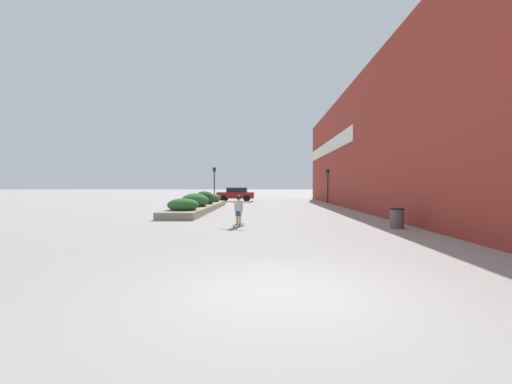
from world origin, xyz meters
The scene contains 10 objects.
ground_plane centered at (0.00, 0.00, 0.00)m, with size 300.00×300.00×0.00m, color gray.
building_wall_right centered at (6.49, 18.65, 4.71)m, with size 0.67×43.66×9.41m.
planter_box centered at (-4.85, 18.20, 0.45)m, with size 2.07×13.84×1.35m.
skateboard centered at (-1.38, 9.05, 0.07)m, with size 0.50×0.75×0.10m.
skateboarder centered at (-1.38, 9.05, 0.86)m, with size 1.09×0.58×1.26m.
trash_bin centered at (5.24, 8.55, 0.42)m, with size 0.57×0.57×0.83m.
car_leftmost centered at (-3.46, 32.33, 0.82)m, with size 4.08×1.98×1.54m.
car_center_left centered at (15.11, 33.75, 0.80)m, with size 4.54×1.85×1.52m.
traffic_light_left centered at (-5.38, 28.87, 2.45)m, with size 0.28×0.30×3.61m.
traffic_light_right centered at (6.07, 28.79, 2.32)m, with size 0.28×0.30×3.39m.
Camera 1 is at (-0.24, -5.72, 1.78)m, focal length 24.00 mm.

